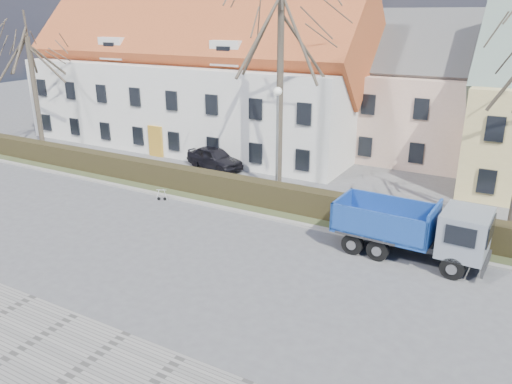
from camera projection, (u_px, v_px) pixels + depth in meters
The scene contains 13 objects.
ground at pixel (229, 259), 20.72m from camera, with size 120.00×120.00×0.00m, color #505053.
sidewalk_near at pixel (64, 381), 13.72m from camera, with size 80.00×5.00×0.08m, color gray.
curb_far at pixel (279, 220), 24.48m from camera, with size 80.00×0.30×0.12m, color gray.
grass_strip at pixel (293, 210), 25.79m from camera, with size 80.00×3.00×0.10m, color #3A4325.
hedge at pixel (291, 200), 25.43m from camera, with size 60.00×0.90×1.30m, color black.
building_white at pixel (196, 81), 38.26m from camera, with size 26.80×10.80×9.50m, color silver, non-canonical shape.
building_pink at pixel (434, 101), 33.96m from camera, with size 10.80×8.80×8.00m, color #D2AA94, non-canonical shape.
tree_0 at pixel (34, 82), 36.18m from camera, with size 7.20×7.20×9.90m, color #3F372B, non-canonical shape.
tree_1 at pixel (280, 79), 26.50m from camera, with size 9.20×9.20×12.65m, color #3F372B, non-canonical shape.
dump_truck at pixel (404, 227), 20.57m from camera, with size 6.40×2.38×2.56m, color navy, non-canonical shape.
streetlight at pixel (277, 146), 26.05m from camera, with size 0.49×0.49×6.21m, color gray, non-canonical shape.
cart_frame at pixel (158, 194), 27.12m from camera, with size 0.77×0.44×0.70m, color silver, non-canonical shape.
parked_car_a at pixel (215, 158), 32.63m from camera, with size 1.71×4.24×1.44m, color black.
Camera 1 is at (10.08, -15.66, 9.56)m, focal length 35.00 mm.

